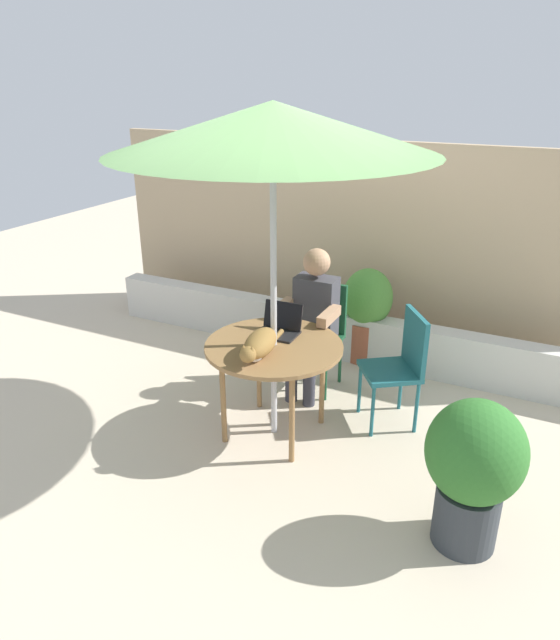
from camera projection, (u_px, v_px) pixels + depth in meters
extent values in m
plane|color=beige|center=(274.00, 431.00, 4.40)|extent=(14.00, 14.00, 0.00)
cube|color=tan|center=(366.00, 243.00, 5.68)|extent=(5.56, 0.08, 1.96)
cube|color=beige|center=(342.00, 335.00, 5.50)|extent=(5.00, 0.20, 0.45)
cylinder|color=olive|center=(274.00, 346.00, 4.12)|extent=(0.99, 0.99, 0.03)
cylinder|color=olive|center=(322.00, 383.00, 4.38)|extent=(0.04, 0.04, 0.71)
cylinder|color=olive|center=(259.00, 368.00, 4.60)|extent=(0.04, 0.04, 0.71)
cylinder|color=olive|center=(223.00, 400.00, 4.15)|extent=(0.04, 0.04, 0.71)
cylinder|color=olive|center=(292.00, 418.00, 3.93)|extent=(0.04, 0.04, 0.71)
cylinder|color=#B7B7BC|center=(274.00, 297.00, 3.97)|extent=(0.04, 0.04, 2.19)
cone|color=#4C723F|center=(273.00, 127.00, 3.54)|extent=(2.09, 2.09, 0.31)
sphere|color=#B7B7BC|center=(273.00, 125.00, 3.53)|extent=(0.06, 0.06, 0.06)
cube|color=#194C2D|center=(315.00, 340.00, 4.87)|extent=(0.40, 0.40, 0.04)
cube|color=#194C2D|center=(324.00, 307.00, 4.92)|extent=(0.40, 0.04, 0.44)
cylinder|color=#194C2D|center=(340.00, 360.00, 5.03)|extent=(0.03, 0.03, 0.43)
cylinder|color=#194C2D|center=(304.00, 353.00, 5.17)|extent=(0.03, 0.03, 0.43)
cylinder|color=#194C2D|center=(288.00, 369.00, 4.89)|extent=(0.03, 0.03, 0.43)
cylinder|color=#194C2D|center=(325.00, 377.00, 4.75)|extent=(0.03, 0.03, 0.43)
cube|color=#1E606B|center=(389.00, 371.00, 4.35)|extent=(0.56, 0.56, 0.04)
cube|color=#1E606B|center=(415.00, 341.00, 4.28)|extent=(0.26, 0.35, 0.44)
cylinder|color=#1E606B|center=(416.00, 408.00, 4.31)|extent=(0.03, 0.03, 0.43)
cylinder|color=#1E606B|center=(401.00, 385.00, 4.62)|extent=(0.03, 0.03, 0.43)
cylinder|color=#1E606B|center=(360.00, 389.00, 4.57)|extent=(0.03, 0.03, 0.43)
cylinder|color=#1E606B|center=(373.00, 411.00, 4.26)|extent=(0.03, 0.03, 0.43)
cube|color=#3F3F47|center=(316.00, 308.00, 4.75)|extent=(0.34, 0.20, 0.54)
sphere|color=tan|center=(317.00, 262.00, 4.59)|extent=(0.22, 0.22, 0.22)
cube|color=#383842|center=(299.00, 338.00, 4.75)|extent=(0.12, 0.30, 0.12)
cylinder|color=#383842|center=(291.00, 376.00, 4.73)|extent=(0.10, 0.10, 0.46)
cube|color=#383842|center=(317.00, 341.00, 4.68)|extent=(0.12, 0.30, 0.12)
cylinder|color=#383842|center=(309.00, 380.00, 4.67)|extent=(0.10, 0.10, 0.46)
cube|color=tan|center=(283.00, 308.00, 4.63)|extent=(0.08, 0.32, 0.08)
cube|color=tan|center=(329.00, 316.00, 4.47)|extent=(0.08, 0.32, 0.08)
cube|color=black|center=(277.00, 334.00, 4.26)|extent=(0.31, 0.23, 0.02)
cube|color=black|center=(283.00, 315.00, 4.30)|extent=(0.30, 0.07, 0.20)
cube|color=black|center=(283.00, 315.00, 4.31)|extent=(0.30, 0.06, 0.20)
ellipsoid|color=olive|center=(260.00, 343.00, 3.93)|extent=(0.24, 0.42, 0.17)
sphere|color=olive|center=(248.00, 355.00, 3.73)|extent=(0.11, 0.11, 0.11)
ellipsoid|color=white|center=(255.00, 355.00, 3.85)|extent=(0.13, 0.13, 0.09)
cylinder|color=olive|center=(278.00, 336.00, 4.19)|extent=(0.06, 0.18, 0.04)
cone|color=olive|center=(243.00, 347.00, 3.71)|extent=(0.04, 0.04, 0.03)
cone|color=olive|center=(252.00, 348.00, 3.70)|extent=(0.04, 0.04, 0.03)
cylinder|color=#9E5138|center=(365.00, 339.00, 5.47)|extent=(0.36, 0.36, 0.39)
ellipsoid|color=#4C8C38|center=(368.00, 297.00, 5.30)|extent=(0.46, 0.46, 0.54)
cylinder|color=#33383D|center=(466.00, 515.00, 3.30)|extent=(0.36, 0.36, 0.37)
ellipsoid|color=#2D6B28|center=(476.00, 452.00, 3.13)|extent=(0.55, 0.55, 0.59)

